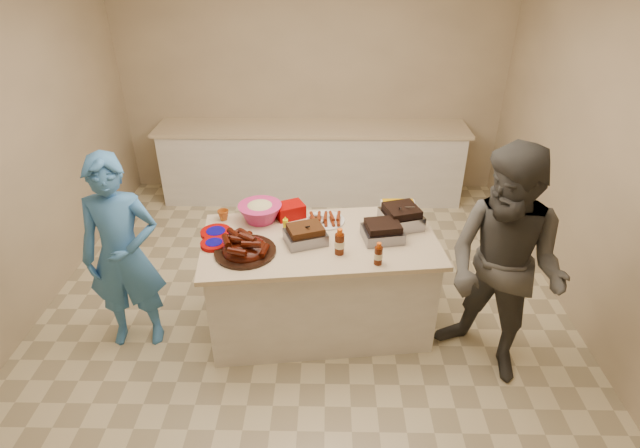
{
  "coord_description": "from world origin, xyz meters",
  "views": [
    {
      "loc": [
        0.19,
        -3.34,
        2.82
      ],
      "look_at": [
        0.13,
        -0.1,
        0.93
      ],
      "focal_mm": 28.0,
      "sensor_mm": 36.0,
      "label": 1
    }
  ],
  "objects_px": {
    "guest_blue": "(142,336)",
    "guest_gray": "(483,363)",
    "bbq_bottle_a": "(339,253)",
    "bbq_bottle_b": "(378,264)",
    "mustard_bottle": "(286,229)",
    "plastic_cup": "(224,220)",
    "island": "(320,323)",
    "coleslaw_bowl": "(261,220)",
    "roasting_pan": "(400,225)",
    "rib_platter": "(246,253)"
  },
  "relations": [
    {
      "from": "guest_blue",
      "to": "guest_gray",
      "type": "xyz_separation_m",
      "value": [
        2.68,
        -0.25,
        0.0
      ]
    },
    {
      "from": "guest_blue",
      "to": "bbq_bottle_a",
      "type": "bearing_deg",
      "value": -7.02
    },
    {
      "from": "bbq_bottle_a",
      "to": "bbq_bottle_b",
      "type": "relative_size",
      "value": 1.19
    },
    {
      "from": "bbq_bottle_b",
      "to": "mustard_bottle",
      "type": "relative_size",
      "value": 1.48
    },
    {
      "from": "guest_gray",
      "to": "plastic_cup",
      "type": "bearing_deg",
      "value": -153.18
    },
    {
      "from": "island",
      "to": "guest_gray",
      "type": "distance_m",
      "value": 1.32
    },
    {
      "from": "coleslaw_bowl",
      "to": "guest_gray",
      "type": "relative_size",
      "value": 0.2
    },
    {
      "from": "roasting_pan",
      "to": "bbq_bottle_a",
      "type": "relative_size",
      "value": 1.41
    },
    {
      "from": "guest_blue",
      "to": "guest_gray",
      "type": "height_order",
      "value": "guest_gray"
    },
    {
      "from": "plastic_cup",
      "to": "bbq_bottle_a",
      "type": "bearing_deg",
      "value": -27.33
    },
    {
      "from": "bbq_bottle_a",
      "to": "guest_gray",
      "type": "relative_size",
      "value": 0.12
    },
    {
      "from": "coleslaw_bowl",
      "to": "mustard_bottle",
      "type": "distance_m",
      "value": 0.25
    },
    {
      "from": "island",
      "to": "guest_gray",
      "type": "relative_size",
      "value": 1.01
    },
    {
      "from": "mustard_bottle",
      "to": "guest_gray",
      "type": "relative_size",
      "value": 0.07
    },
    {
      "from": "guest_blue",
      "to": "mustard_bottle",
      "type": "bearing_deg",
      "value": 8.59
    },
    {
      "from": "island",
      "to": "bbq_bottle_a",
      "type": "xyz_separation_m",
      "value": [
        0.14,
        -0.2,
        0.83
      ]
    },
    {
      "from": "rib_platter",
      "to": "bbq_bottle_a",
      "type": "bearing_deg",
      "value": 0.28
    },
    {
      "from": "bbq_bottle_b",
      "to": "mustard_bottle",
      "type": "bearing_deg",
      "value": 145.97
    },
    {
      "from": "mustard_bottle",
      "to": "plastic_cup",
      "type": "distance_m",
      "value": 0.53
    },
    {
      "from": "coleslaw_bowl",
      "to": "bbq_bottle_b",
      "type": "height_order",
      "value": "coleslaw_bowl"
    },
    {
      "from": "roasting_pan",
      "to": "guest_blue",
      "type": "relative_size",
      "value": 0.18
    },
    {
      "from": "roasting_pan",
      "to": "bbq_bottle_a",
      "type": "bearing_deg",
      "value": -157.62
    },
    {
      "from": "island",
      "to": "mustard_bottle",
      "type": "distance_m",
      "value": 0.89
    },
    {
      "from": "bbq_bottle_b",
      "to": "plastic_cup",
      "type": "height_order",
      "value": "bbq_bottle_b"
    },
    {
      "from": "island",
      "to": "bbq_bottle_a",
      "type": "distance_m",
      "value": 0.87
    },
    {
      "from": "island",
      "to": "mustard_bottle",
      "type": "bearing_deg",
      "value": 146.7
    },
    {
      "from": "coleslaw_bowl",
      "to": "roasting_pan",
      "type": "bearing_deg",
      "value": -3.29
    },
    {
      "from": "coleslaw_bowl",
      "to": "mustard_bottle",
      "type": "xyz_separation_m",
      "value": [
        0.21,
        -0.14,
        0.0
      ]
    },
    {
      "from": "rib_platter",
      "to": "mustard_bottle",
      "type": "bearing_deg",
      "value": 51.66
    },
    {
      "from": "rib_platter",
      "to": "island",
      "type": "bearing_deg",
      "value": 20.55
    },
    {
      "from": "rib_platter",
      "to": "bbq_bottle_a",
      "type": "relative_size",
      "value": 2.2
    },
    {
      "from": "island",
      "to": "plastic_cup",
      "type": "bearing_deg",
      "value": 153.61
    },
    {
      "from": "rib_platter",
      "to": "mustard_bottle",
      "type": "relative_size",
      "value": 3.87
    },
    {
      "from": "plastic_cup",
      "to": "guest_gray",
      "type": "height_order",
      "value": "plastic_cup"
    },
    {
      "from": "bbq_bottle_b",
      "to": "plastic_cup",
      "type": "xyz_separation_m",
      "value": [
        -1.19,
        0.6,
        0.0
      ]
    },
    {
      "from": "mustard_bottle",
      "to": "coleslaw_bowl",
      "type": "bearing_deg",
      "value": 146.81
    },
    {
      "from": "roasting_pan",
      "to": "island",
      "type": "bearing_deg",
      "value": -179.01
    },
    {
      "from": "roasting_pan",
      "to": "bbq_bottle_a",
      "type": "distance_m",
      "value": 0.63
    },
    {
      "from": "roasting_pan",
      "to": "guest_blue",
      "type": "distance_m",
      "value": 2.27
    },
    {
      "from": "bbq_bottle_b",
      "to": "guest_gray",
      "type": "bearing_deg",
      "value": -7.24
    },
    {
      "from": "mustard_bottle",
      "to": "bbq_bottle_a",
      "type": "bearing_deg",
      "value": -38.85
    },
    {
      "from": "plastic_cup",
      "to": "bbq_bottle_b",
      "type": "bearing_deg",
      "value": -26.89
    },
    {
      "from": "plastic_cup",
      "to": "rib_platter",
      "type": "bearing_deg",
      "value": -62.93
    },
    {
      "from": "bbq_bottle_b",
      "to": "guest_gray",
      "type": "xyz_separation_m",
      "value": [
        0.84,
        -0.11,
        -0.83
      ]
    },
    {
      "from": "island",
      "to": "guest_blue",
      "type": "height_order",
      "value": "island"
    },
    {
      "from": "guest_blue",
      "to": "rib_platter",
      "type": "bearing_deg",
      "value": -7.74
    },
    {
      "from": "rib_platter",
      "to": "bbq_bottle_a",
      "type": "xyz_separation_m",
      "value": [
        0.68,
        0.0,
        0.0
      ]
    },
    {
      "from": "roasting_pan",
      "to": "mustard_bottle",
      "type": "xyz_separation_m",
      "value": [
        -0.9,
        -0.07,
        0.0
      ]
    },
    {
      "from": "mustard_bottle",
      "to": "rib_platter",
      "type": "bearing_deg",
      "value": -128.34
    },
    {
      "from": "coleslaw_bowl",
      "to": "guest_gray",
      "type": "height_order",
      "value": "coleslaw_bowl"
    }
  ]
}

